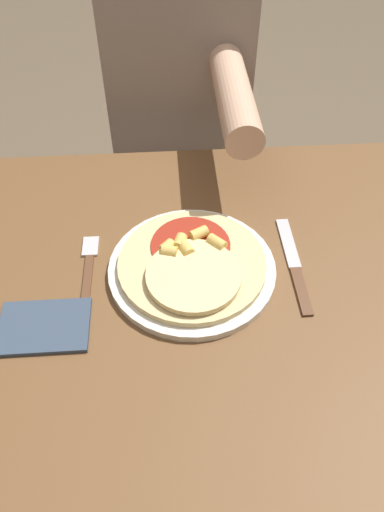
% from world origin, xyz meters
% --- Properties ---
extents(ground_plane, '(8.00, 8.00, 0.00)m').
position_xyz_m(ground_plane, '(0.00, 0.00, 0.00)').
color(ground_plane, brown).
extents(dining_table, '(1.03, 0.77, 0.76)m').
position_xyz_m(dining_table, '(0.00, 0.00, 0.63)').
color(dining_table, brown).
rests_on(dining_table, ground_plane).
extents(plate, '(0.28, 0.28, 0.01)m').
position_xyz_m(plate, '(-0.04, 0.04, 0.76)').
color(plate, silver).
rests_on(plate, dining_table).
extents(pizza, '(0.25, 0.25, 0.04)m').
position_xyz_m(pizza, '(-0.04, 0.03, 0.78)').
color(pizza, '#E0C689').
rests_on(pizza, plate).
extents(fork, '(0.03, 0.18, 0.00)m').
position_xyz_m(fork, '(-0.22, 0.05, 0.76)').
color(fork, brown).
rests_on(fork, dining_table).
extents(knife, '(0.02, 0.22, 0.00)m').
position_xyz_m(knife, '(0.14, 0.04, 0.76)').
color(knife, brown).
rests_on(knife, dining_table).
extents(napkin, '(0.14, 0.10, 0.01)m').
position_xyz_m(napkin, '(-0.28, -0.06, 0.76)').
color(napkin, '#38475B').
rests_on(napkin, dining_table).
extents(person_diner, '(0.33, 0.52, 1.22)m').
position_xyz_m(person_diner, '(-0.03, 0.59, 0.70)').
color(person_diner, '#2D2D38').
rests_on(person_diner, ground_plane).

